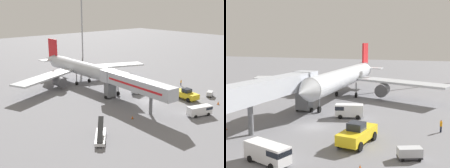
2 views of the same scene
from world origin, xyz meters
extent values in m
plane|color=slate|center=(0.00, 0.00, 0.00)|extent=(300.00, 300.00, 0.00)
cylinder|color=silver|center=(-2.68, 21.21, 4.53)|extent=(4.35, 33.46, 3.88)
cone|color=silver|center=(-2.41, 2.53, 4.53)|extent=(3.85, 4.01, 3.80)
cone|color=silver|center=(-2.97, 40.98, 4.82)|extent=(3.77, 6.21, 3.68)
cube|color=red|center=(-2.94, 39.44, 8.41)|extent=(0.43, 4.84, 6.20)
cube|color=silver|center=(-0.61, 39.04, 5.02)|extent=(4.70, 3.58, 0.24)
cube|color=silver|center=(-5.26, 38.97, 5.02)|extent=(4.70, 3.58, 0.24)
cube|color=silver|center=(8.77, 24.36, 3.66)|extent=(21.03, 11.98, 0.44)
cube|color=silver|center=(-14.22, 24.03, 3.66)|extent=(20.93, 12.48, 0.44)
cylinder|color=#4C4C51|center=(5.28, 22.95, 2.07)|extent=(2.66, 3.44, 2.62)
cylinder|color=#4C4C51|center=(-10.69, 22.72, 2.07)|extent=(2.66, 3.44, 2.62)
cylinder|color=gray|center=(-2.49, 8.18, 1.96)|extent=(0.28, 0.28, 2.82)
cylinder|color=black|center=(-2.49, 8.18, 0.55)|extent=(0.37, 1.10, 1.10)
cylinder|color=gray|center=(-0.48, 23.24, 1.96)|extent=(0.28, 0.28, 2.82)
cylinder|color=black|center=(-0.48, 23.24, 0.55)|extent=(0.37, 1.10, 1.10)
cylinder|color=gray|center=(-4.94, 23.18, 1.96)|extent=(0.28, 0.28, 2.82)
cylinder|color=black|center=(-4.94, 23.18, 0.55)|extent=(0.37, 1.10, 1.10)
cube|color=#B2B7C1|center=(-5.75, -2.04, 5.58)|extent=(4.03, 20.20, 2.70)
cube|color=red|center=(-7.26, -1.96, 5.58)|extent=(0.91, 16.84, 0.44)
cube|color=#B2B7C1|center=(-5.20, 8.58, 5.58)|extent=(3.59, 2.97, 2.84)
cube|color=#232833|center=(-5.13, 9.88, 5.83)|extent=(3.31, 0.41, 0.90)
cube|color=slate|center=(-5.23, 7.98, 2.32)|extent=(2.64, 1.93, 3.83)
cylinder|color=black|center=(-6.65, 8.05, 0.40)|extent=(0.34, 0.81, 0.80)
cylinder|color=black|center=(-3.81, 7.91, 0.40)|extent=(0.34, 0.81, 0.80)
cylinder|color=slate|center=(-5.95, -6.05, 2.12)|extent=(0.70, 0.70, 4.23)
cube|color=yellow|center=(8.10, -4.58, 1.18)|extent=(3.48, 6.90, 1.27)
cube|color=#232833|center=(8.06, -4.90, 2.27)|extent=(2.05, 2.03, 0.90)
cylinder|color=black|center=(9.04, -6.87, 0.55)|extent=(0.55, 1.14, 1.10)
cylinder|color=black|center=(6.58, -6.54, 0.55)|extent=(0.55, 1.14, 1.10)
cylinder|color=black|center=(9.62, -2.61, 0.55)|extent=(0.55, 1.14, 1.10)
cylinder|color=black|center=(7.17, -2.28, 0.55)|extent=(0.55, 1.14, 1.10)
cube|color=white|center=(-21.55, -8.80, 0.57)|extent=(5.45, 5.95, 0.55)
cube|color=black|center=(-21.55, -8.80, 1.99)|extent=(4.90, 5.49, 2.23)
cylinder|color=black|center=(-20.91, -6.83, 0.30)|extent=(0.56, 0.60, 0.60)
cylinder|color=black|center=(-19.70, -7.86, 0.30)|extent=(0.56, 0.60, 0.60)
cylinder|color=black|center=(-23.41, -9.74, 0.30)|extent=(0.56, 0.60, 0.60)
cylinder|color=black|center=(-22.20, -10.78, 0.30)|extent=(0.56, 0.60, 0.60)
cube|color=white|center=(3.37, 6.75, 1.23)|extent=(4.76, 2.96, 1.88)
cube|color=#1E232D|center=(1.91, 6.36, 1.64)|extent=(1.86, 2.20, 0.60)
cylinder|color=black|center=(2.28, 5.53, 0.34)|extent=(0.74, 0.50, 0.68)
cylinder|color=black|center=(1.81, 7.26, 0.34)|extent=(0.74, 0.50, 0.68)
cylinder|color=black|center=(4.93, 6.25, 0.34)|extent=(0.74, 0.50, 0.68)
cylinder|color=black|center=(4.46, 7.98, 0.34)|extent=(0.74, 0.50, 0.68)
cube|color=white|center=(1.22, -13.15, 1.17)|extent=(5.55, 3.28, 1.76)
cube|color=#1E232D|center=(2.92, -13.67, 1.56)|extent=(2.15, 2.26, 0.56)
cylinder|color=black|center=(3.03, -12.79, 0.34)|extent=(0.75, 0.51, 0.68)
cylinder|color=black|center=(2.52, -14.46, 0.34)|extent=(0.75, 0.51, 0.68)
cylinder|color=black|center=(-0.08, -11.84, 0.34)|extent=(0.75, 0.51, 0.68)
cylinder|color=black|center=(-0.60, -13.50, 0.34)|extent=(0.75, 0.51, 0.68)
cube|color=#38383D|center=(14.54, -7.26, 0.29)|extent=(2.78, 2.14, 0.22)
cube|color=silver|center=(14.54, -7.26, 0.85)|extent=(2.78, 2.14, 0.90)
cylinder|color=black|center=(15.11, -6.38, 0.18)|extent=(0.38, 0.25, 0.36)
cylinder|color=black|center=(15.57, -7.44, 0.18)|extent=(0.38, 0.25, 0.36)
cylinder|color=black|center=(13.51, -7.07, 0.18)|extent=(0.38, 0.25, 0.36)
cylinder|color=black|center=(13.97, -8.13, 0.18)|extent=(0.38, 0.25, 0.36)
cylinder|color=#1E2333|center=(17.32, 3.70, 0.41)|extent=(0.33, 0.33, 0.83)
cylinder|color=orange|center=(17.32, 3.70, 1.16)|extent=(0.43, 0.43, 0.66)
sphere|color=tan|center=(17.32, 3.70, 1.62)|extent=(0.22, 0.22, 0.22)
cube|color=black|center=(10.55, -11.94, 0.01)|extent=(0.50, 0.50, 0.03)
cone|color=orange|center=(10.55, -11.94, 0.39)|extent=(0.42, 0.42, 0.73)
cube|color=black|center=(-10.69, -5.46, 0.01)|extent=(0.44, 0.44, 0.03)
cone|color=orange|center=(-10.69, -5.46, 0.35)|extent=(0.38, 0.38, 0.65)
cylinder|color=#93969B|center=(22.09, 58.79, 14.33)|extent=(0.56, 0.56, 28.66)
camera|label=1|loc=(-50.42, -45.78, 22.76)|focal=47.96mm
camera|label=2|loc=(17.85, -37.67, 12.28)|focal=48.13mm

